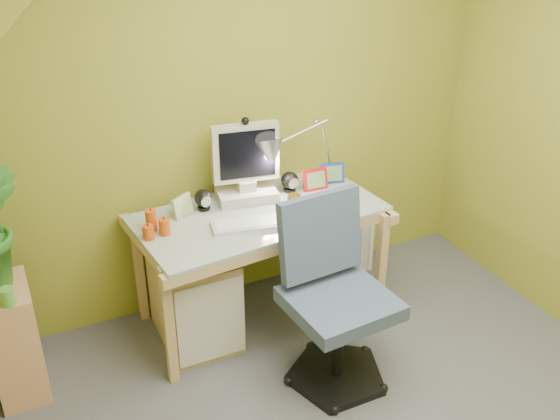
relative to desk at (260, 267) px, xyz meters
name	(u,v)px	position (x,y,z in m)	size (l,w,h in m)	color
wall_back	(235,112)	(0.02, 0.37, 0.83)	(3.20, 0.01, 2.40)	olive
slope_ceiling	(108,116)	(-0.98, -1.23, 1.48)	(1.10, 3.20, 1.10)	white
desk	(260,267)	(0.00, 0.00, 0.00)	(1.37, 0.69, 0.73)	tan
monitor	(246,162)	(0.00, 0.18, 0.60)	(0.34, 0.20, 0.47)	#B7B2A5
speaker_left	(203,200)	(-0.27, 0.16, 0.43)	(0.10, 0.10, 0.12)	black
speaker_right	(290,182)	(0.27, 0.16, 0.43)	(0.10, 0.10, 0.12)	black
keyboard	(256,224)	(-0.08, -0.14, 0.38)	(0.47, 0.15, 0.02)	silver
mousepad	(330,208)	(0.38, -0.14, 0.37)	(0.25, 0.18, 0.01)	orange
mouse	(330,205)	(0.38, -0.14, 0.39)	(0.12, 0.07, 0.04)	silver
amber_tumbler	(294,203)	(0.18, -0.08, 0.42)	(0.08, 0.08, 0.10)	#8C5E14
candle_cluster	(153,224)	(-0.60, 0.01, 0.43)	(0.16, 0.14, 0.12)	#C54911
photo_frame_red	(315,179)	(0.42, 0.12, 0.43)	(0.15, 0.02, 0.13)	red
photo_frame_blue	(332,173)	(0.56, 0.16, 0.43)	(0.14, 0.02, 0.12)	#153B95
photo_frame_green	(182,206)	(-0.40, 0.14, 0.43)	(0.14, 0.02, 0.12)	#ADB87E
desk_lamp	(316,137)	(0.45, 0.18, 0.68)	(0.58, 0.25, 0.62)	silver
side_ledge	(15,340)	(-1.38, -0.03, -0.05)	(0.24, 0.36, 0.64)	tan
green_cup	(8,297)	(-1.36, -0.18, 0.31)	(0.07, 0.07, 0.09)	#5FA846
task_chair	(340,299)	(0.15, -0.67, 0.15)	(0.57, 0.57, 1.04)	#3E4D66
radiator	(342,246)	(0.70, 0.23, -0.17)	(0.40, 0.16, 0.40)	silver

